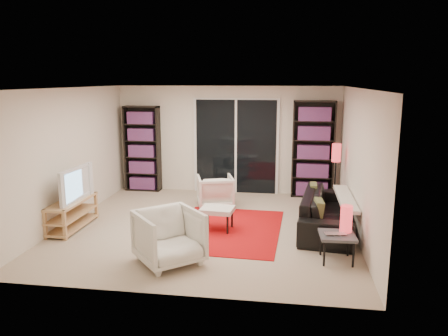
{
  "coord_description": "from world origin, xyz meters",
  "views": [
    {
      "loc": [
        1.37,
        -7.19,
        2.55
      ],
      "look_at": [
        0.25,
        0.3,
        1.0
      ],
      "focal_mm": 35.0,
      "sensor_mm": 36.0,
      "label": 1
    }
  ],
  "objects_px": {
    "tv_stand": "(72,213)",
    "floor_lamp": "(336,160)",
    "bookshelf_left": "(142,149)",
    "armchair_front": "(169,237)",
    "armchair_back": "(215,191)",
    "bookshelf_right": "(313,149)",
    "sofa": "(328,211)",
    "side_table": "(337,237)",
    "ottoman": "(217,211)"
  },
  "relations": [
    {
      "from": "bookshelf_left",
      "to": "side_table",
      "type": "distance_m",
      "value": 5.39
    },
    {
      "from": "bookshelf_left",
      "to": "side_table",
      "type": "relative_size",
      "value": 3.78
    },
    {
      "from": "floor_lamp",
      "to": "ottoman",
      "type": "bearing_deg",
      "value": -142.96
    },
    {
      "from": "sofa",
      "to": "armchair_back",
      "type": "relative_size",
      "value": 3.06
    },
    {
      "from": "tv_stand",
      "to": "bookshelf_right",
      "type": "bearing_deg",
      "value": 33.1
    },
    {
      "from": "bookshelf_right",
      "to": "ottoman",
      "type": "height_order",
      "value": "bookshelf_right"
    },
    {
      "from": "bookshelf_left",
      "to": "floor_lamp",
      "type": "bearing_deg",
      "value": -11.82
    },
    {
      "from": "floor_lamp",
      "to": "bookshelf_left",
      "type": "bearing_deg",
      "value": 168.18
    },
    {
      "from": "armchair_front",
      "to": "ottoman",
      "type": "distance_m",
      "value": 1.52
    },
    {
      "from": "side_table",
      "to": "bookshelf_left",
      "type": "bearing_deg",
      "value": 139.02
    },
    {
      "from": "bookshelf_right",
      "to": "armchair_front",
      "type": "bearing_deg",
      "value": -118.58
    },
    {
      "from": "bookshelf_left",
      "to": "armchair_back",
      "type": "distance_m",
      "value": 2.29
    },
    {
      "from": "armchair_back",
      "to": "floor_lamp",
      "type": "relative_size",
      "value": 0.54
    },
    {
      "from": "bookshelf_right",
      "to": "side_table",
      "type": "distance_m",
      "value": 3.58
    },
    {
      "from": "tv_stand",
      "to": "sofa",
      "type": "relative_size",
      "value": 0.57
    },
    {
      "from": "bookshelf_right",
      "to": "armchair_front",
      "type": "xyz_separation_m",
      "value": [
        -2.14,
        -3.93,
        -0.67
      ]
    },
    {
      "from": "bookshelf_left",
      "to": "sofa",
      "type": "relative_size",
      "value": 0.89
    },
    {
      "from": "bookshelf_left",
      "to": "bookshelf_right",
      "type": "bearing_deg",
      "value": -0.0
    },
    {
      "from": "sofa",
      "to": "armchair_front",
      "type": "relative_size",
      "value": 2.6
    },
    {
      "from": "tv_stand",
      "to": "armchair_front",
      "type": "height_order",
      "value": "armchair_front"
    },
    {
      "from": "ottoman",
      "to": "floor_lamp",
      "type": "bearing_deg",
      "value": 37.04
    },
    {
      "from": "bookshelf_right",
      "to": "floor_lamp",
      "type": "relative_size",
      "value": 1.6
    },
    {
      "from": "armchair_back",
      "to": "side_table",
      "type": "height_order",
      "value": "armchair_back"
    },
    {
      "from": "armchair_front",
      "to": "armchair_back",
      "type": "bearing_deg",
      "value": 45.47
    },
    {
      "from": "sofa",
      "to": "ottoman",
      "type": "xyz_separation_m",
      "value": [
        -1.88,
        -0.33,
        0.03
      ]
    },
    {
      "from": "tv_stand",
      "to": "armchair_front",
      "type": "bearing_deg",
      "value": -29.92
    },
    {
      "from": "armchair_back",
      "to": "ottoman",
      "type": "distance_m",
      "value": 1.37
    },
    {
      "from": "armchair_front",
      "to": "bookshelf_right",
      "type": "bearing_deg",
      "value": 20.48
    },
    {
      "from": "ottoman",
      "to": "floor_lamp",
      "type": "height_order",
      "value": "floor_lamp"
    },
    {
      "from": "armchair_front",
      "to": "floor_lamp",
      "type": "xyz_separation_m",
      "value": [
        2.54,
        3.04,
        0.61
      ]
    },
    {
      "from": "bookshelf_left",
      "to": "side_table",
      "type": "height_order",
      "value": "bookshelf_left"
    },
    {
      "from": "bookshelf_right",
      "to": "armchair_back",
      "type": "height_order",
      "value": "bookshelf_right"
    },
    {
      "from": "side_table",
      "to": "armchair_front",
      "type": "bearing_deg",
      "value": -169.76
    },
    {
      "from": "bookshelf_right",
      "to": "ottoman",
      "type": "bearing_deg",
      "value": -124.48
    },
    {
      "from": "armchair_back",
      "to": "floor_lamp",
      "type": "height_order",
      "value": "floor_lamp"
    },
    {
      "from": "sofa",
      "to": "floor_lamp",
      "type": "relative_size",
      "value": 1.66
    },
    {
      "from": "bookshelf_right",
      "to": "armchair_back",
      "type": "relative_size",
      "value": 2.95
    },
    {
      "from": "tv_stand",
      "to": "armchair_back",
      "type": "distance_m",
      "value": 2.76
    },
    {
      "from": "bookshelf_left",
      "to": "tv_stand",
      "type": "distance_m",
      "value": 2.85
    },
    {
      "from": "tv_stand",
      "to": "side_table",
      "type": "xyz_separation_m",
      "value": [
        4.39,
        -0.77,
        0.09
      ]
    },
    {
      "from": "armchair_front",
      "to": "side_table",
      "type": "xyz_separation_m",
      "value": [
        2.33,
        0.42,
        -0.03
      ]
    },
    {
      "from": "ottoman",
      "to": "armchair_front",
      "type": "bearing_deg",
      "value": -106.9
    },
    {
      "from": "ottoman",
      "to": "side_table",
      "type": "bearing_deg",
      "value": -28.77
    },
    {
      "from": "tv_stand",
      "to": "floor_lamp",
      "type": "height_order",
      "value": "floor_lamp"
    },
    {
      "from": "bookshelf_right",
      "to": "floor_lamp",
      "type": "height_order",
      "value": "bookshelf_right"
    },
    {
      "from": "tv_stand",
      "to": "side_table",
      "type": "relative_size",
      "value": 2.41
    },
    {
      "from": "bookshelf_left",
      "to": "sofa",
      "type": "bearing_deg",
      "value": -28.04
    },
    {
      "from": "bookshelf_right",
      "to": "side_table",
      "type": "relative_size",
      "value": 4.07
    },
    {
      "from": "sofa",
      "to": "side_table",
      "type": "distance_m",
      "value": 1.36
    },
    {
      "from": "bookshelf_right",
      "to": "ottoman",
      "type": "distance_m",
      "value": 3.08
    }
  ]
}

